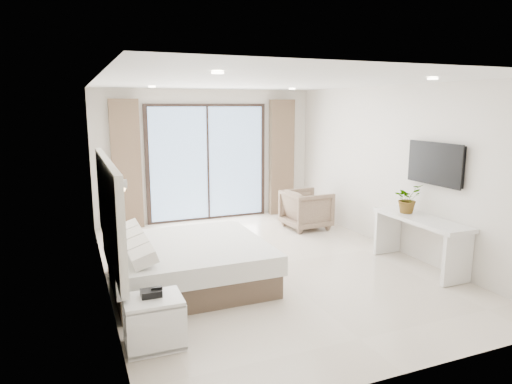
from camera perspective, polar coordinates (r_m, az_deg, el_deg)
ground at (r=7.00m, az=1.30°, el=-9.05°), size 6.20×6.20×0.00m
room_shell at (r=7.21m, az=-2.33°, el=4.44°), size 4.62×6.22×2.72m
bed at (r=6.25m, az=-8.66°, el=-8.78°), size 2.02×1.93×0.70m
nightstand at (r=4.82m, az=-12.65°, el=-15.58°), size 0.57×0.47×0.51m
phone at (r=4.73m, az=-12.98°, el=-12.21°), size 0.20×0.16×0.07m
console_desk at (r=7.13m, az=19.82°, el=-4.59°), size 0.50×1.61×0.77m
plant at (r=7.28m, az=18.38°, el=-1.15°), size 0.46×0.50×0.34m
armchair at (r=8.96m, az=6.33°, el=-1.94°), size 0.79×0.83×0.83m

